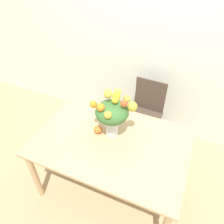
% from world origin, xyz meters
% --- Properties ---
extents(ground_plane, '(12.00, 12.00, 0.00)m').
position_xyz_m(ground_plane, '(0.00, 0.00, 0.00)').
color(ground_plane, tan).
extents(wall_back, '(8.00, 0.06, 2.70)m').
position_xyz_m(wall_back, '(0.00, 1.21, 1.35)').
color(wall_back, silver).
rests_on(wall_back, ground_plane).
extents(dining_table, '(1.50, 1.01, 0.77)m').
position_xyz_m(dining_table, '(0.00, 0.00, 0.68)').
color(dining_table, tan).
rests_on(dining_table, ground_plane).
extents(flower_vase, '(0.43, 0.37, 0.52)m').
position_xyz_m(flower_vase, '(-0.03, 0.09, 1.04)').
color(flower_vase, silver).
rests_on(flower_vase, dining_table).
extents(pumpkin, '(0.09, 0.09, 0.09)m').
position_xyz_m(pumpkin, '(-0.17, 0.06, 0.80)').
color(pumpkin, orange).
rests_on(pumpkin, dining_table).
extents(dining_chair_near_window, '(0.44, 0.44, 0.93)m').
position_xyz_m(dining_chair_near_window, '(0.12, 0.84, 0.49)').
color(dining_chair_near_window, '#47382D').
rests_on(dining_chair_near_window, ground_plane).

